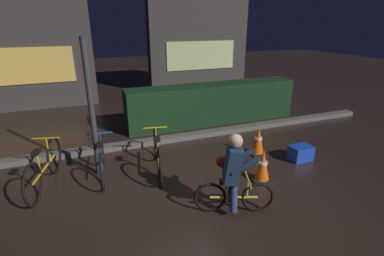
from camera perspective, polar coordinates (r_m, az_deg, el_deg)
name	(u,v)px	position (r m, az deg, el deg)	size (l,w,h in m)	color
ground_plane	(194,191)	(4.93, 0.39, -12.45)	(40.00, 40.00, 0.00)	black
sidewalk_curb	(159,140)	(6.77, -6.54, -2.47)	(12.00, 0.24, 0.12)	#56544F
hedge_row	(213,103)	(8.00, 4.16, 4.90)	(4.80, 0.70, 1.08)	black
storefront_left	(20,45)	(10.48, -30.96, 13.98)	(4.14, 0.54, 4.02)	#383330
storefront_right	(199,35)	(11.98, 1.34, 17.91)	(4.09, 0.54, 4.31)	#383330
street_post	(92,111)	(5.25, -19.33, 3.29)	(0.10, 0.10, 2.47)	#2D2D33
parked_bike_left_mid	(44,168)	(5.50, -27.27, -7.00)	(0.52, 1.68, 0.79)	black
parked_bike_center_left	(102,158)	(5.50, -17.48, -5.79)	(0.46, 1.61, 0.74)	black
parked_bike_center_right	(157,153)	(5.45, -6.90, -5.00)	(0.46, 1.66, 0.77)	black
traffic_cone_near	(263,166)	(5.26, 13.85, -7.27)	(0.36, 0.36, 0.60)	black
traffic_cone_far	(258,141)	(6.26, 13.01, -2.48)	(0.36, 0.36, 0.62)	black
blue_crate	(300,153)	(6.30, 20.75, -4.65)	(0.44, 0.32, 0.30)	#193DB7
cyclist	(233,173)	(4.22, 8.15, -8.91)	(1.13, 0.64, 1.25)	black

